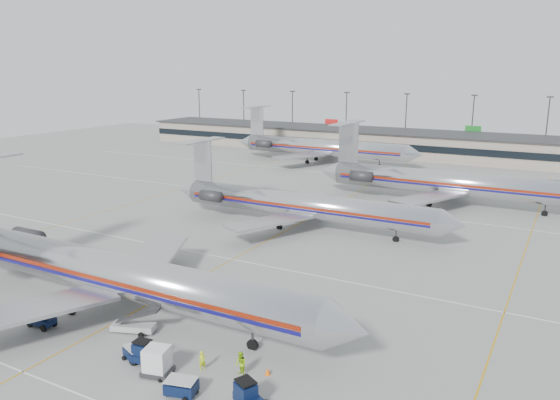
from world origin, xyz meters
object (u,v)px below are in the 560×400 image
Objects in this scene: uld_container at (157,361)px; jet_foreground at (106,271)px; belt_loader at (134,325)px; tug_center at (145,354)px; jet_second_row at (299,204)px.

jet_foreground is at bearing 137.15° from uld_container.
jet_foreground reaches higher than belt_loader.
belt_loader reaches higher than tug_center.
jet_foreground is 1.12× the size of jet_second_row.
jet_second_row is at bearing 92.83° from tug_center.
jet_foreground is 11.85m from tug_center.
tug_center is at bearing -30.96° from jet_foreground.
jet_second_row reaches higher than tug_center.
jet_foreground reaches higher than uld_container.
jet_second_row is 39.32m from tug_center.
jet_foreground is 19.75× the size of tug_center.
jet_second_row is at bearing 84.10° from jet_foreground.
uld_container is at bearing -78.13° from jet_second_row.
tug_center is (6.47, -38.71, -2.47)m from jet_second_row.
tug_center is (9.86, -5.92, -2.86)m from jet_foreground.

